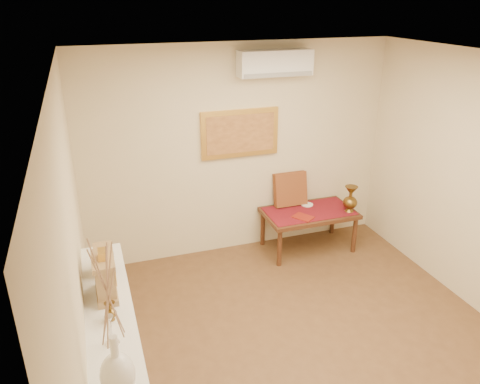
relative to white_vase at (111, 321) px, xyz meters
name	(u,v)px	position (x,y,z in m)	size (l,w,h in m)	color
floor	(314,354)	(1.82, 0.89, -1.53)	(4.50, 4.50, 0.00)	brown
ceiling	(337,67)	(1.82, 0.89, 1.17)	(4.50, 4.50, 0.00)	silver
wall_back	(239,152)	(1.82, 3.14, -0.18)	(4.00, 0.02, 2.70)	beige
wall_left	(78,270)	(-0.18, 0.89, -0.18)	(0.02, 4.50, 2.70)	beige
white_vase	(111,321)	(0.00, 0.00, 0.00)	(0.21, 0.21, 1.09)	white
candlestick	(110,330)	(-0.01, 0.48, -0.43)	(0.11, 0.11, 0.22)	silver
brass_urn_small	(110,309)	(0.01, 0.74, -0.45)	(0.09, 0.09, 0.20)	brown
table_cloth	(309,211)	(2.67, 2.77, -0.97)	(1.14, 0.59, 0.01)	maroon
brass_urn_tall	(351,196)	(3.16, 2.60, -0.75)	(0.19, 0.19, 0.43)	brown
plate	(307,205)	(2.72, 2.95, -0.96)	(0.16, 0.16, 0.01)	white
menu	(303,217)	(2.50, 2.62, -0.96)	(0.18, 0.25, 0.01)	maroon
cushion	(290,189)	(2.51, 3.05, -0.74)	(0.45, 0.10, 0.45)	#5A1712
display_ledge	(115,358)	(-0.01, 0.89, -1.03)	(0.37, 2.02, 0.98)	white
mantel_clock	(105,276)	(0.00, 1.06, -0.37)	(0.17, 0.36, 0.41)	#9E7D51
wooden_chest	(104,259)	(0.01, 1.42, -0.42)	(0.16, 0.21, 0.24)	#9E7D51
low_table	(309,216)	(2.67, 2.77, -1.04)	(1.20, 0.70, 0.55)	#4A2716
painting	(240,133)	(1.82, 3.12, 0.07)	(1.00, 0.06, 0.60)	gold
ac_unit	(275,63)	(2.22, 3.01, 0.92)	(0.90, 0.25, 0.30)	silver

